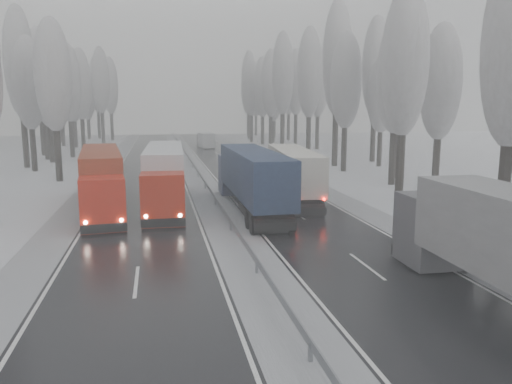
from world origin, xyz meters
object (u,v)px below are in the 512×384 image
object	(u,v)px
truck_blue_box	(251,175)
truck_cream_box	(291,170)
truck_red_white	(165,172)
box_truck_distant	(206,140)
truck_red_red	(101,176)

from	to	relation	value
truck_blue_box	truck_cream_box	world-z (taller)	truck_blue_box
truck_blue_box	truck_red_white	distance (m)	6.81
truck_blue_box	box_truck_distant	bearing A→B (deg)	87.59
box_truck_distant	truck_red_white	xyz separation A→B (m)	(-8.29, -53.68, 1.16)
box_truck_distant	truck_red_white	distance (m)	54.33
box_truck_distant	truck_red_red	distance (m)	55.93
truck_red_white	truck_cream_box	bearing A→B (deg)	6.41
box_truck_distant	truck_red_white	bearing A→B (deg)	-102.43
truck_red_red	truck_cream_box	bearing A→B (deg)	-0.12
truck_cream_box	truck_red_white	xyz separation A→B (m)	(-10.09, -0.78, 0.17)
truck_blue_box	truck_red_white	world-z (taller)	truck_blue_box
truck_red_white	truck_red_red	distance (m)	4.58
truck_red_red	truck_red_white	bearing A→B (deg)	3.33
truck_blue_box	truck_cream_box	xyz separation A→B (m)	(4.10, 4.02, -0.18)
truck_red_red	box_truck_distant	bearing A→B (deg)	70.65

